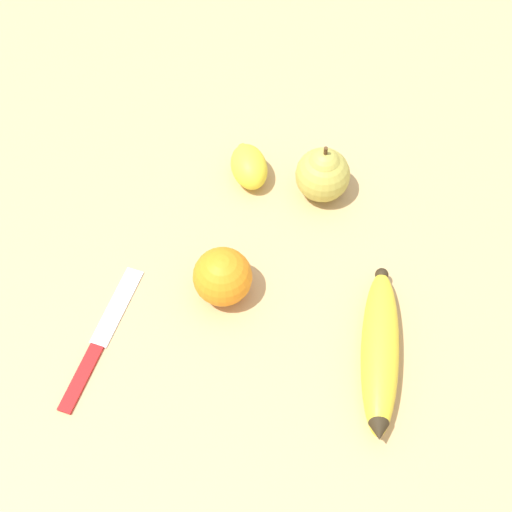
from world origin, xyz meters
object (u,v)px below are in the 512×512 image
at_px(lemon, 249,166).
at_px(orange, 222,277).
at_px(banana, 380,351).
at_px(paring_knife, 99,342).
at_px(pear, 325,174).

bearing_deg(lemon, orange, -77.82).
bearing_deg(orange, banana, -4.20).
height_order(orange, paring_knife, orange).
bearing_deg(pear, paring_knife, -119.15).
distance_m(banana, orange, 0.20).
xyz_separation_m(lemon, paring_knife, (-0.07, -0.29, -0.02)).
xyz_separation_m(orange, paring_knife, (-0.11, -0.12, -0.03)).
bearing_deg(pear, banana, -56.25).
bearing_deg(orange, pear, 71.59).
xyz_separation_m(banana, paring_knife, (-0.31, -0.10, -0.02)).
xyz_separation_m(orange, pear, (0.06, 0.19, 0.00)).
xyz_separation_m(pear, lemon, (-0.10, -0.01, -0.02)).
relative_size(pear, paring_knife, 0.46).
distance_m(banana, paring_knife, 0.33).
bearing_deg(banana, lemon, -144.14).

